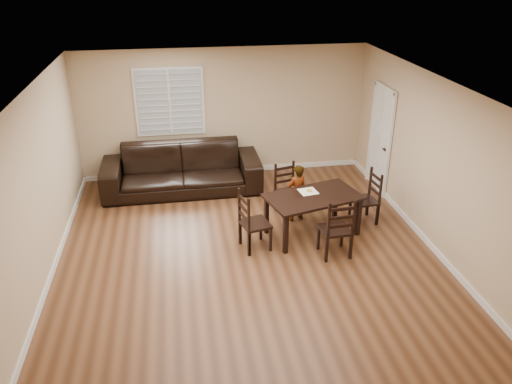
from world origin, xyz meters
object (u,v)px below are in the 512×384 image
Objects in this scene: dining_table at (313,200)px; donut at (309,190)px; chair_far at (338,232)px; chair_right at (371,199)px; chair_left at (248,224)px; chair_near at (286,189)px; child at (297,193)px; sofa at (182,169)px.

dining_table is 16.65× the size of donut.
chair_far is 1.07× the size of chair_right.
chair_left reaches higher than donut.
child is at bearing -89.48° from chair_near.
chair_near is 9.01× the size of donut.
child reaches higher than chair_left.
donut is at bearing -88.01° from chair_near.
chair_near is at bearing -79.16° from chair_far.
chair_far is 1.04m from donut.
chair_near is 0.91× the size of chair_left.
child reaches higher than chair_far.
dining_table is 0.57m from child.
donut is at bearing -80.86° from chair_far.
donut reaches higher than dining_table.
chair_left is (-1.34, 0.50, -0.01)m from chair_far.
chair_far is 1.46m from chair_right.
chair_far is at bearing -91.76° from dining_table.
donut is at bearing -43.48° from sofa.
sofa is (-2.13, 2.14, -0.18)m from dining_table.
sofa is at bearing 8.05° from chair_left.
dining_table is at bearing -82.21° from chair_right.
chair_near is 0.88× the size of child.
chair_left is at bearing 179.85° from dining_table.
chair_right reaches higher than dining_table.
chair_near is 0.44m from child.
dining_table is 1.79× the size of chair_right.
child reaches higher than dining_table.
chair_left reaches higher than chair_near.
donut is (0.23, -0.78, 0.33)m from chair_near.
child is 0.34× the size of sofa.
chair_far reaches higher than chair_left.
chair_far is (0.19, -0.81, -0.17)m from dining_table.
child reaches higher than chair_right.
dining_table is 1.01m from chair_near.
chair_left is 1.06× the size of chair_right.
child is at bearing -79.36° from chair_far.
chair_left reaches higher than chair_right.
chair_right is at bearing 5.88° from donut.
donut is at bearing -80.45° from chair_left.
chair_left is at bearing -156.69° from donut.
chair_near reaches higher than sofa.
chair_far is 1.01× the size of chair_left.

